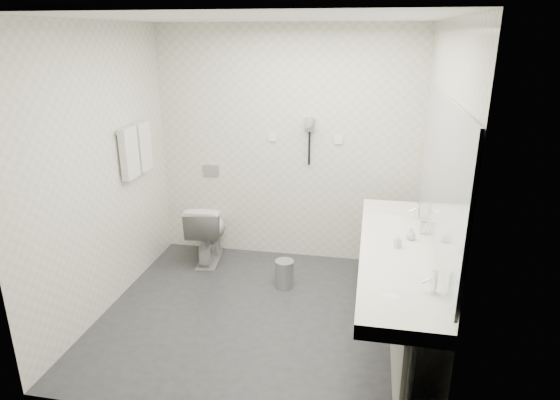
# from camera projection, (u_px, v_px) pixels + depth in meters

# --- Properties ---
(floor) EXTENTS (2.80, 2.80, 0.00)m
(floor) POSITION_uv_depth(u_px,v_px,m) (260.00, 315.00, 4.33)
(floor) COLOR #28282C
(floor) RESTS_ON ground
(ceiling) EXTENTS (2.80, 2.80, 0.00)m
(ceiling) POSITION_uv_depth(u_px,v_px,m) (256.00, 18.00, 3.51)
(ceiling) COLOR silver
(ceiling) RESTS_ON wall_back
(wall_back) EXTENTS (2.80, 0.00, 2.80)m
(wall_back) POSITION_uv_depth(u_px,v_px,m) (286.00, 147.00, 5.13)
(wall_back) COLOR beige
(wall_back) RESTS_ON floor
(wall_front) EXTENTS (2.80, 0.00, 2.80)m
(wall_front) POSITION_uv_depth(u_px,v_px,m) (206.00, 247.00, 2.72)
(wall_front) COLOR beige
(wall_front) RESTS_ON floor
(wall_left) EXTENTS (0.00, 2.60, 2.60)m
(wall_left) POSITION_uv_depth(u_px,v_px,m) (101.00, 173.00, 4.17)
(wall_left) COLOR beige
(wall_left) RESTS_ON floor
(wall_right) EXTENTS (0.00, 2.60, 2.60)m
(wall_right) POSITION_uv_depth(u_px,v_px,m) (437.00, 192.00, 3.67)
(wall_right) COLOR beige
(wall_right) RESTS_ON floor
(vanity_counter) EXTENTS (0.55, 2.20, 0.10)m
(vanity_counter) POSITION_uv_depth(u_px,v_px,m) (396.00, 253.00, 3.69)
(vanity_counter) COLOR silver
(vanity_counter) RESTS_ON floor
(vanity_panel) EXTENTS (0.03, 2.15, 0.75)m
(vanity_panel) POSITION_uv_depth(u_px,v_px,m) (395.00, 302.00, 3.82)
(vanity_panel) COLOR #9B9A93
(vanity_panel) RESTS_ON floor
(vanity_post_near) EXTENTS (0.06, 0.06, 0.75)m
(vanity_post_near) POSITION_uv_depth(u_px,v_px,m) (407.00, 394.00, 2.85)
(vanity_post_near) COLOR silver
(vanity_post_near) RESTS_ON floor
(vanity_post_far) EXTENTS (0.06, 0.06, 0.75)m
(vanity_post_far) POSITION_uv_depth(u_px,v_px,m) (395.00, 248.00, 4.78)
(vanity_post_far) COLOR silver
(vanity_post_far) RESTS_ON floor
(mirror) EXTENTS (0.02, 2.20, 1.05)m
(mirror) POSITION_uv_depth(u_px,v_px,m) (441.00, 173.00, 3.43)
(mirror) COLOR #B2BCC6
(mirror) RESTS_ON wall_right
(basin_near) EXTENTS (0.40, 0.31, 0.05)m
(basin_near) POSITION_uv_depth(u_px,v_px,m) (401.00, 292.00, 3.07)
(basin_near) COLOR white
(basin_near) RESTS_ON vanity_counter
(basin_far) EXTENTS (0.40, 0.31, 0.05)m
(basin_far) POSITION_uv_depth(u_px,v_px,m) (394.00, 219.00, 4.28)
(basin_far) COLOR white
(basin_far) RESTS_ON vanity_counter
(faucet_near) EXTENTS (0.04, 0.04, 0.15)m
(faucet_near) POSITION_uv_depth(u_px,v_px,m) (434.00, 282.00, 3.01)
(faucet_near) COLOR silver
(faucet_near) RESTS_ON vanity_counter
(faucet_far) EXTENTS (0.04, 0.04, 0.15)m
(faucet_far) POSITION_uv_depth(u_px,v_px,m) (418.00, 211.00, 4.21)
(faucet_far) COLOR silver
(faucet_far) RESTS_ON vanity_counter
(soap_bottle_a) EXTENTS (0.06, 0.06, 0.10)m
(soap_bottle_a) POSITION_uv_depth(u_px,v_px,m) (398.00, 241.00, 3.65)
(soap_bottle_a) COLOR silver
(soap_bottle_a) RESTS_ON vanity_counter
(soap_bottle_b) EXTENTS (0.11, 0.11, 0.10)m
(soap_bottle_b) POSITION_uv_depth(u_px,v_px,m) (411.00, 234.00, 3.80)
(soap_bottle_b) COLOR silver
(soap_bottle_b) RESTS_ON vanity_counter
(glass_left) EXTENTS (0.06, 0.06, 0.10)m
(glass_left) POSITION_uv_depth(u_px,v_px,m) (424.00, 228.00, 3.91)
(glass_left) COLOR silver
(glass_left) RESTS_ON vanity_counter
(toilet) EXTENTS (0.46, 0.71, 0.68)m
(toilet) POSITION_uv_depth(u_px,v_px,m) (208.00, 232.00, 5.27)
(toilet) COLOR white
(toilet) RESTS_ON floor
(flush_plate) EXTENTS (0.18, 0.02, 0.12)m
(flush_plate) POSITION_uv_depth(u_px,v_px,m) (211.00, 170.00, 5.37)
(flush_plate) COLOR #B2B5BA
(flush_plate) RESTS_ON wall_back
(pedal_bin) EXTENTS (0.25, 0.25, 0.26)m
(pedal_bin) POSITION_uv_depth(u_px,v_px,m) (284.00, 274.00, 4.78)
(pedal_bin) COLOR #B2B5BA
(pedal_bin) RESTS_ON floor
(bin_lid) EXTENTS (0.19, 0.19, 0.02)m
(bin_lid) POSITION_uv_depth(u_px,v_px,m) (284.00, 262.00, 4.73)
(bin_lid) COLOR #B2B5BA
(bin_lid) RESTS_ON pedal_bin
(towel_rail) EXTENTS (0.02, 0.62, 0.02)m
(towel_rail) POSITION_uv_depth(u_px,v_px,m) (133.00, 127.00, 4.58)
(towel_rail) COLOR silver
(towel_rail) RESTS_ON wall_left
(towel_near) EXTENTS (0.07, 0.24, 0.48)m
(towel_near) POSITION_uv_depth(u_px,v_px,m) (129.00, 153.00, 4.52)
(towel_near) COLOR silver
(towel_near) RESTS_ON towel_rail
(towel_far) EXTENTS (0.07, 0.24, 0.48)m
(towel_far) POSITION_uv_depth(u_px,v_px,m) (143.00, 147.00, 4.78)
(towel_far) COLOR silver
(towel_far) RESTS_ON towel_rail
(dryer_cradle) EXTENTS (0.10, 0.04, 0.14)m
(dryer_cradle) POSITION_uv_depth(u_px,v_px,m) (310.00, 125.00, 4.98)
(dryer_cradle) COLOR gray
(dryer_cradle) RESTS_ON wall_back
(dryer_barrel) EXTENTS (0.08, 0.14, 0.08)m
(dryer_barrel) POSITION_uv_depth(u_px,v_px,m) (309.00, 123.00, 4.90)
(dryer_barrel) COLOR gray
(dryer_barrel) RESTS_ON dryer_cradle
(dryer_cord) EXTENTS (0.02, 0.02, 0.35)m
(dryer_cord) POSITION_uv_depth(u_px,v_px,m) (309.00, 149.00, 5.04)
(dryer_cord) COLOR black
(dryer_cord) RESTS_ON dryer_cradle
(switch_plate_a) EXTENTS (0.09, 0.02, 0.09)m
(switch_plate_a) POSITION_uv_depth(u_px,v_px,m) (272.00, 137.00, 5.11)
(switch_plate_a) COLOR white
(switch_plate_a) RESTS_ON wall_back
(switch_plate_b) EXTENTS (0.09, 0.02, 0.09)m
(switch_plate_b) POSITION_uv_depth(u_px,v_px,m) (339.00, 140.00, 4.99)
(switch_plate_b) COLOR white
(switch_plate_b) RESTS_ON wall_back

